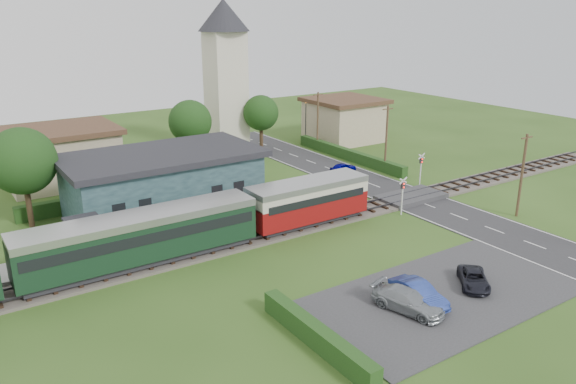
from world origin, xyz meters
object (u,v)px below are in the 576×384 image
crossing_signal_far (421,165)px  car_on_road (343,168)px  church_tower (225,65)px  house_west (61,155)px  equipment_hut (85,236)px  car_park_silver (408,300)px  pedestrian_far (133,233)px  house_east (344,119)px  crossing_signal_near (403,191)px  pedestrian_near (260,204)px  train (92,248)px  car_park_blue (418,293)px  station_building (163,183)px  car_park_dark (474,279)px

crossing_signal_far → car_on_road: (-3.38, 7.68, -1.57)m
church_tower → house_west: church_tower is taller
equipment_hut → car_park_silver: size_ratio=0.59×
pedestrian_far → house_east: bearing=-37.9°
crossing_signal_near → equipment_hut: bearing=167.1°
equipment_hut → pedestrian_near: size_ratio=1.64×
equipment_hut → train: (-0.35, -3.20, 0.43)m
car_on_road → church_tower: bearing=13.1°
house_east → crossing_signal_far: size_ratio=2.69×
house_east → crossing_signal_far: bearing=-108.1°
church_tower → pedestrian_near: 25.69m
car_on_road → car_park_silver: car_park_silver is taller
house_west → car_park_blue: bearing=-72.7°
car_park_blue → car_park_silver: 1.10m
equipment_hut → pedestrian_near: equipment_hut is taller
station_building → crossing_signal_far: bearing=-15.6°
house_east → pedestrian_far: 39.72m
equipment_hut → pedestrian_far: size_ratio=1.36×
crossing_signal_near → pedestrian_far: size_ratio=1.75×
station_building → pedestrian_far: (-4.78, -6.11, -1.31)m
train → house_west: size_ratio=4.00×
station_building → crossing_signal_far: (23.60, -6.60, -0.55)m
house_west → pedestrian_far: house_west is taller
crossing_signal_near → car_park_silver: (-11.01, -11.68, -1.43)m
crossing_signal_far → pedestrian_near: size_ratio=2.11×
crossing_signal_far → house_west: bearing=144.2°
church_tower → house_east: bearing=-14.9°
church_tower → car_park_blue: 41.84m
house_east → crossing_signal_near: house_east is taller
car_park_dark → pedestrian_far: 23.26m
station_building → crossing_signal_far: size_ratio=4.88×
car_park_silver → crossing_signal_far: bearing=26.7°
car_on_road → pedestrian_far: 26.03m
car_park_blue → pedestrian_near: 17.48m
church_tower → crossing_signal_near: (1.40, -28.41, -8.08)m
crossing_signal_near → car_park_blue: crossing_signal_near is taller
station_building → church_tower: size_ratio=0.91×
church_tower → crossing_signal_far: bearing=-70.0°
equipment_hut → church_tower: bearing=44.7°
car_park_dark → house_west: bearing=154.5°
car_park_silver → station_building: bearing=87.7°
crossing_signal_near → car_park_blue: 15.21m
equipment_hut → station_building: 9.92m
car_park_dark → crossing_signal_near: bearing=106.6°
house_east → car_park_silver: bearing=-124.3°
equipment_hut → pedestrian_near: bearing=1.7°
train → car_park_silver: (13.75, -14.09, -1.47)m
car_on_road → car_park_silver: bearing=143.4°
equipment_hut → car_on_road: bearing=13.7°
station_building → car_on_road: 20.36m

